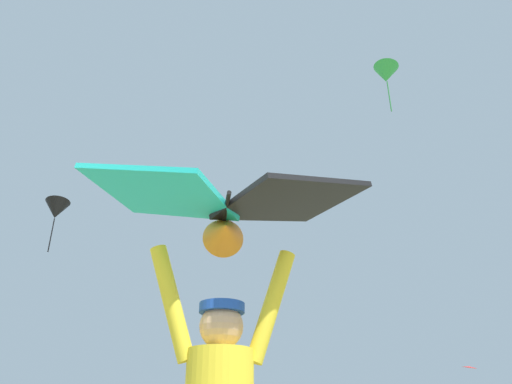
% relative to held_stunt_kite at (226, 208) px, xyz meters
% --- Properties ---
extents(held_stunt_kite, '(1.60, 1.02, 0.39)m').
position_rel_held_stunt_kite_xyz_m(held_stunt_kite, '(0.00, 0.00, 0.00)').
color(held_stunt_kite, black).
extents(distant_kite_black_mid_right, '(1.28, 1.32, 2.35)m').
position_rel_held_stunt_kite_xyz_m(distant_kite_black_mid_right, '(-10.20, 15.44, 7.45)').
color(distant_kite_black_mid_right, black).
extents(distant_kite_purple_overhead_distant, '(0.76, 0.63, 0.97)m').
position_rel_held_stunt_kite_xyz_m(distant_kite_purple_overhead_distant, '(-7.13, 19.60, 10.53)').
color(distant_kite_purple_overhead_distant, purple).
extents(distant_kite_red_low_right, '(1.01, 1.01, 0.23)m').
position_rel_held_stunt_kite_xyz_m(distant_kite_red_low_right, '(8.99, 27.78, 2.30)').
color(distant_kite_red_low_right, red).
extents(distant_kite_green_far_center, '(1.71, 1.63, 2.66)m').
position_rel_held_stunt_kite_xyz_m(distant_kite_green_far_center, '(4.41, 16.20, 14.00)').
color(distant_kite_green_far_center, green).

